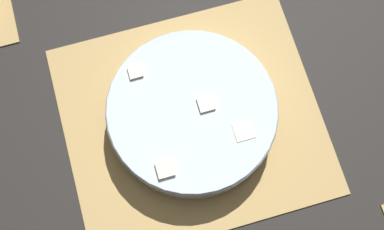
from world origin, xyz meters
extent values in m
plane|color=black|center=(0.00, 0.00, 0.00)|extent=(6.00, 6.00, 0.00)
cube|color=tan|center=(0.00, 0.00, 0.00)|extent=(0.43, 0.38, 0.01)
cube|color=#4C381E|center=(-0.14, 0.00, 0.00)|extent=(0.01, 0.38, 0.00)
cube|color=#4C381E|center=(-0.07, 0.00, 0.00)|extent=(0.01, 0.38, 0.00)
cube|color=#4C381E|center=(0.00, 0.00, 0.00)|extent=(0.01, 0.38, 0.00)
cube|color=#4C381E|center=(0.07, 0.00, 0.00)|extent=(0.01, 0.38, 0.00)
cube|color=#4C381E|center=(0.14, 0.00, 0.00)|extent=(0.01, 0.38, 0.00)
cylinder|color=silver|center=(0.00, 0.00, 0.04)|extent=(0.27, 0.27, 0.06)
torus|color=silver|center=(0.00, 0.00, 0.06)|extent=(0.28, 0.28, 0.01)
cylinder|color=#F7EFC6|center=(0.06, 0.08, 0.03)|extent=(0.03, 0.03, 0.01)
cylinder|color=#F7EFC6|center=(0.08, -0.04, 0.03)|extent=(0.03, 0.03, 0.01)
cylinder|color=#F7EFC6|center=(-0.04, 0.08, 0.03)|extent=(0.02, 0.02, 0.01)
cylinder|color=#F7EFC6|center=(-0.03, 0.00, 0.03)|extent=(0.03, 0.03, 0.01)
cylinder|color=#F7EFC6|center=(-0.04, 0.02, 0.05)|extent=(0.03, 0.03, 0.01)
cylinder|color=#F7EFC6|center=(0.00, -0.04, 0.04)|extent=(0.03, 0.03, 0.01)
cylinder|color=#F7EFC6|center=(-0.03, -0.08, 0.04)|extent=(0.03, 0.03, 0.01)
cube|color=beige|center=(0.07, -0.08, 0.06)|extent=(0.02, 0.02, 0.02)
cube|color=beige|center=(0.03, 0.02, 0.03)|extent=(0.02, 0.02, 0.02)
cube|color=beige|center=(-0.01, 0.11, 0.03)|extent=(0.02, 0.02, 0.02)
cube|color=beige|center=(-0.10, 0.00, 0.05)|extent=(0.02, 0.02, 0.02)
cube|color=beige|center=(0.03, 0.09, 0.05)|extent=(0.03, 0.03, 0.03)
cube|color=beige|center=(0.08, 0.06, 0.03)|extent=(0.03, 0.03, 0.03)
cube|color=beige|center=(0.06, -0.08, 0.02)|extent=(0.02, 0.02, 0.02)
cube|color=beige|center=(-0.07, 0.06, 0.05)|extent=(0.03, 0.03, 0.03)
cube|color=beige|center=(-0.02, 0.00, 0.06)|extent=(0.02, 0.02, 0.02)
cube|color=beige|center=(0.03, -0.04, 0.03)|extent=(0.03, 0.03, 0.03)
cube|color=beige|center=(0.07, 0.08, 0.06)|extent=(0.03, 0.03, 0.03)
cube|color=beige|center=(0.07, -0.06, 0.05)|extent=(0.02, 0.02, 0.02)
cube|color=beige|center=(0.01, 0.05, 0.02)|extent=(0.02, 0.02, 0.02)
ellipsoid|color=orange|center=(-0.02, -0.03, 0.05)|extent=(0.03, 0.02, 0.01)
ellipsoid|color=orange|center=(-0.04, -0.10, 0.06)|extent=(0.03, 0.02, 0.02)
ellipsoid|color=orange|center=(-0.01, 0.07, 0.03)|extent=(0.03, 0.02, 0.01)
ellipsoid|color=orange|center=(-0.09, -0.04, 0.04)|extent=(0.03, 0.02, 0.02)
camera|label=1|loc=(0.07, 0.24, 0.87)|focal=50.00mm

